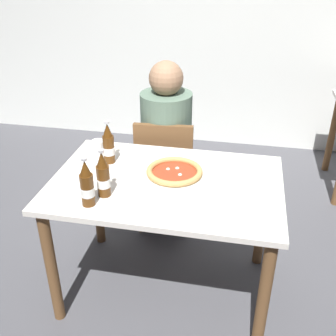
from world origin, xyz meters
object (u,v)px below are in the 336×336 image
object	(u,v)px
diner_seated	(166,152)
beer_bottle_left	(103,177)
paper_cup	(98,148)
chair_behind_table	(166,168)
beer_bottle_center	(87,185)
pizza_margherita_near	(174,172)
beer_bottle_right	(109,145)
napkin_with_cutlery	(144,204)
dining_table_main	(166,199)

from	to	relation	value
diner_seated	beer_bottle_left	world-z (taller)	diner_seated
diner_seated	paper_cup	world-z (taller)	diner_seated
chair_behind_table	beer_bottle_center	xyz separation A→B (m)	(-0.18, -0.89, 0.37)
pizza_margherita_near	diner_seated	bearing A→B (deg)	105.71
chair_behind_table	diner_seated	distance (m)	0.11
beer_bottle_right	beer_bottle_center	bearing A→B (deg)	-84.46
chair_behind_table	beer_bottle_left	bearing A→B (deg)	76.04
beer_bottle_right	napkin_with_cutlery	world-z (taller)	beer_bottle_right
beer_bottle_left	napkin_with_cutlery	distance (m)	0.23
napkin_with_cutlery	pizza_margherita_near	bearing A→B (deg)	72.20
diner_seated	napkin_with_cutlery	distance (m)	0.91
beer_bottle_left	napkin_with_cutlery	xyz separation A→B (m)	(0.21, -0.04, -0.10)
pizza_margherita_near	napkin_with_cutlery	size ratio (longest dim) A/B	1.62
pizza_margherita_near	paper_cup	world-z (taller)	paper_cup
diner_seated	beer_bottle_right	world-z (taller)	diner_seated
diner_seated	chair_behind_table	bearing A→B (deg)	-84.24
dining_table_main	diner_seated	world-z (taller)	diner_seated
pizza_margherita_near	beer_bottle_left	size ratio (longest dim) A/B	1.33
beer_bottle_center	beer_bottle_left	bearing A→B (deg)	63.64
dining_table_main	diner_seated	size ratio (longest dim) A/B	0.99
chair_behind_table	beer_bottle_right	distance (m)	0.64
chair_behind_table	beer_bottle_right	world-z (taller)	beer_bottle_right
chair_behind_table	diner_seated	bearing A→B (deg)	-88.36
chair_behind_table	paper_cup	bearing A→B (deg)	47.66
paper_cup	beer_bottle_left	bearing A→B (deg)	-66.12
pizza_margherita_near	paper_cup	distance (m)	0.50
beer_bottle_right	paper_cup	bearing A→B (deg)	144.52
diner_seated	beer_bottle_center	size ratio (longest dim) A/B	4.89
beer_bottle_right	napkin_with_cutlery	distance (m)	0.49
dining_table_main	napkin_with_cutlery	world-z (taller)	napkin_with_cutlery
beer_bottle_center	beer_bottle_right	bearing A→B (deg)	95.54
pizza_margherita_near	beer_bottle_right	distance (m)	0.41
pizza_margherita_near	paper_cup	xyz separation A→B (m)	(-0.48, 0.15, 0.03)
dining_table_main	beer_bottle_center	distance (m)	0.48
dining_table_main	napkin_with_cutlery	distance (m)	0.27
paper_cup	napkin_with_cutlery	bearing A→B (deg)	-48.87
dining_table_main	beer_bottle_left	size ratio (longest dim) A/B	4.86
napkin_with_cutlery	beer_bottle_right	bearing A→B (deg)	128.07
pizza_margherita_near	beer_bottle_center	world-z (taller)	beer_bottle_center
beer_bottle_right	paper_cup	world-z (taller)	beer_bottle_right
chair_behind_table	diner_seated	size ratio (longest dim) A/B	0.70
chair_behind_table	beer_bottle_center	size ratio (longest dim) A/B	3.44
chair_behind_table	dining_table_main	bearing A→B (deg)	97.96
dining_table_main	beer_bottle_left	xyz separation A→B (m)	(-0.27, -0.19, 0.22)
beer_bottle_center	paper_cup	bearing A→B (deg)	104.92
pizza_margherita_near	beer_bottle_left	bearing A→B (deg)	-140.10
diner_seated	beer_bottle_left	xyz separation A→B (m)	(-0.13, -0.85, 0.27)
beer_bottle_left	beer_bottle_right	size ratio (longest dim) A/B	1.00
beer_bottle_right	pizza_margherita_near	bearing A→B (deg)	-12.10
chair_behind_table	napkin_with_cutlery	xyz separation A→B (m)	(0.07, -0.84, 0.27)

